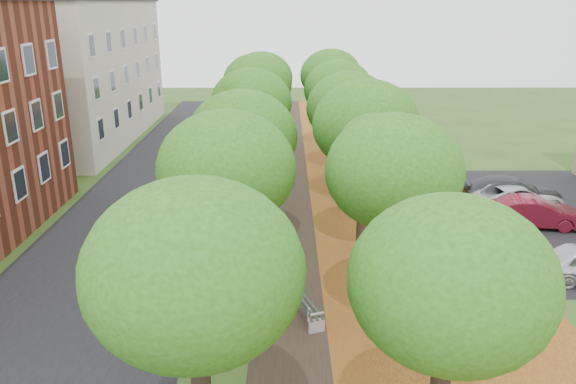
{
  "coord_description": "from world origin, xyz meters",
  "views": [
    {
      "loc": [
        -0.48,
        -9.41,
        9.91
      ],
      "look_at": [
        -0.42,
        12.48,
        2.5
      ],
      "focal_mm": 35.0,
      "sensor_mm": 36.0,
      "label": 1
    }
  ],
  "objects_px": {
    "car_red": "(534,212)",
    "car_grey": "(511,192)",
    "bench": "(304,306)",
    "car_white": "(516,198)"
  },
  "relations": [
    {
      "from": "car_grey",
      "to": "car_red",
      "type": "bearing_deg",
      "value": -176.05
    },
    {
      "from": "car_grey",
      "to": "car_white",
      "type": "distance_m",
      "value": 0.69
    },
    {
      "from": "bench",
      "to": "car_grey",
      "type": "xyz_separation_m",
      "value": [
        10.9,
        10.86,
        0.27
      ]
    },
    {
      "from": "car_red",
      "to": "car_grey",
      "type": "relative_size",
      "value": 0.81
    },
    {
      "from": "bench",
      "to": "car_white",
      "type": "height_order",
      "value": "car_white"
    },
    {
      "from": "car_grey",
      "to": "bench",
      "type": "bearing_deg",
      "value": 138.85
    },
    {
      "from": "car_red",
      "to": "bench",
      "type": "bearing_deg",
      "value": 134.39
    },
    {
      "from": "bench",
      "to": "car_grey",
      "type": "height_order",
      "value": "car_grey"
    },
    {
      "from": "car_red",
      "to": "car_white",
      "type": "xyz_separation_m",
      "value": [
        0.0,
        2.11,
        -0.02
      ]
    },
    {
      "from": "car_white",
      "to": "bench",
      "type": "bearing_deg",
      "value": 117.83
    }
  ]
}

